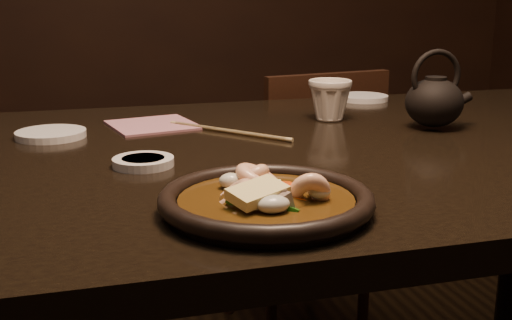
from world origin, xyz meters
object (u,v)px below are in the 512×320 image
object	(u,v)px
table	(311,188)
tea_cup	(330,99)
plate	(266,201)
teapot	(435,100)
chair	(306,196)

from	to	relation	value
table	tea_cup	world-z (taller)	tea_cup
table	plate	world-z (taller)	plate
table	tea_cup	size ratio (longest dim) A/B	18.67
plate	teapot	xyz separation A→B (m)	(0.43, 0.36, 0.04)
chair	plate	xyz separation A→B (m)	(-0.41, -0.96, 0.33)
table	plate	distance (m)	0.36
table	chair	size ratio (longest dim) A/B	2.01
table	tea_cup	bearing A→B (deg)	60.14
table	chair	distance (m)	0.74
table	teapot	xyz separation A→B (m)	(0.26, 0.06, 0.13)
chair	teapot	distance (m)	0.71
table	plate	bearing A→B (deg)	-119.30
chair	plate	size ratio (longest dim) A/B	3.18
chair	tea_cup	bearing A→B (deg)	65.42
table	plate	xyz separation A→B (m)	(-0.17, -0.30, 0.09)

